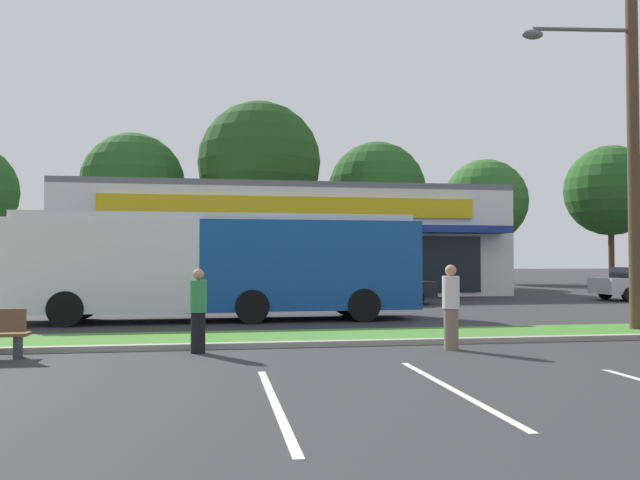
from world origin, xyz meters
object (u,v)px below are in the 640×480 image
car_2 (375,287)px  pedestrian_near_bench (451,307)px  car_4 (183,288)px  city_bus (220,263)px  pedestrian_mid (198,311)px  utility_pole (628,108)px

car_2 → pedestrian_near_bench: 13.50m
car_4 → pedestrian_near_bench: 13.84m
city_bus → car_4: city_bus is taller
city_bus → pedestrian_mid: size_ratio=7.25×
car_2 → car_4: size_ratio=1.07×
car_2 → pedestrian_mid: 14.79m
utility_pole → city_bus: (-10.28, 5.19, -3.99)m
car_2 → pedestrian_near_bench: (-1.78, -13.38, 0.14)m
city_bus → car_4: 5.45m
city_bus → pedestrian_mid: (-0.48, -6.92, -0.92)m
pedestrian_mid → car_4: bearing=-36.2°
city_bus → pedestrian_mid: bearing=85.4°
city_bus → car_2: size_ratio=2.60×
pedestrian_near_bench → utility_pole: bearing=-62.9°
utility_pole → pedestrian_near_bench: 7.68m
city_bus → utility_pole: bearing=152.7°
pedestrian_mid → pedestrian_near_bench: bearing=-134.0°
pedestrian_near_bench → pedestrian_mid: size_ratio=1.05×
car_4 → pedestrian_near_bench: size_ratio=2.50×
utility_pole → city_bus: bearing=153.2°
city_bus → pedestrian_near_bench: bearing=122.4°
car_2 → pedestrian_mid: (-6.97, -13.05, 0.11)m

